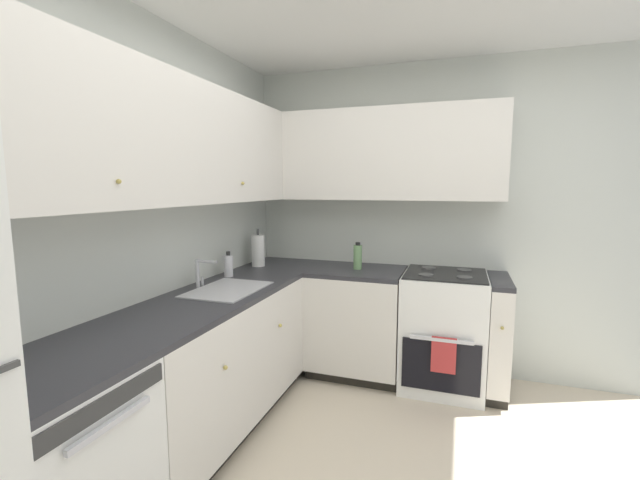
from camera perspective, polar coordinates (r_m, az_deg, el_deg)
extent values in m
cube|color=silver|center=(2.47, -27.29, 0.04)|extent=(3.79, 0.05, 2.57)
cube|color=silver|center=(3.58, 15.89, 2.62)|extent=(0.05, 3.24, 2.57)
cube|color=#333333|center=(1.73, -27.36, -19.47)|extent=(0.55, 0.01, 0.07)
cube|color=silver|center=(1.75, -26.87, -21.66)|extent=(0.36, 0.02, 0.02)
cube|color=silver|center=(2.81, -14.56, -15.68)|extent=(1.59, 0.60, 0.77)
cube|color=black|center=(3.02, -14.79, -23.09)|extent=(1.59, 0.54, 0.09)
sphere|color=tan|center=(2.33, -12.92, -16.80)|extent=(0.02, 0.02, 0.02)
sphere|color=tan|center=(2.90, -5.50, -11.68)|extent=(0.02, 0.02, 0.02)
cube|color=#2D2D33|center=(2.68, -14.87, -7.77)|extent=(2.80, 0.60, 0.03)
cube|color=silver|center=(3.51, 5.13, -10.74)|extent=(0.60, 0.74, 0.77)
cube|color=black|center=(3.69, 5.16, -16.94)|extent=(0.54, 0.74, 0.09)
cube|color=silver|center=(3.44, 23.30, -11.74)|extent=(0.60, 0.15, 0.77)
cube|color=black|center=(3.62, 22.90, -18.03)|extent=(0.54, 0.15, 0.09)
sphere|color=tan|center=(3.10, 23.88, -11.07)|extent=(0.02, 0.02, 0.02)
cube|color=#2D2D33|center=(3.41, 5.20, -4.31)|extent=(0.60, 0.74, 0.03)
cube|color=#2D2D33|center=(3.33, 23.65, -5.18)|extent=(0.60, 0.15, 0.03)
cube|color=white|center=(3.45, 16.66, -11.83)|extent=(0.64, 0.62, 0.89)
cube|color=black|center=(3.21, 16.31, -16.43)|extent=(0.02, 0.55, 0.38)
cube|color=silver|center=(3.11, 16.43, -13.09)|extent=(0.02, 0.43, 0.02)
cube|color=black|center=(3.33, 16.95, -4.46)|extent=(0.59, 0.60, 0.01)
cube|color=white|center=(3.62, 17.16, -2.43)|extent=(0.03, 0.60, 0.15)
cylinder|color=#4C4C4C|center=(3.19, 19.32, -4.89)|extent=(0.11, 0.11, 0.01)
cylinder|color=#4C4C4C|center=(3.20, 14.42, -4.67)|extent=(0.11, 0.11, 0.01)
cylinder|color=#4C4C4C|center=(3.47, 19.30, -3.93)|extent=(0.11, 0.11, 0.01)
cylinder|color=#4C4C4C|center=(3.47, 14.79, -3.73)|extent=(0.11, 0.11, 0.01)
cube|color=#B23333|center=(3.15, 16.70, -15.00)|extent=(0.02, 0.17, 0.26)
cube|color=silver|center=(2.56, -20.31, 12.64)|extent=(2.48, 0.32, 0.72)
sphere|color=tan|center=(2.02, -26.03, 7.29)|extent=(0.02, 0.02, 0.02)
sphere|color=tan|center=(2.90, -10.60, 7.71)|extent=(0.02, 0.02, 0.02)
cube|color=silver|center=(3.47, 7.00, 11.54)|extent=(0.32, 2.07, 0.72)
cube|color=#B7B7BC|center=(2.78, -12.60, -6.67)|extent=(0.55, 0.40, 0.01)
cube|color=gray|center=(2.80, -12.57, -7.64)|extent=(0.51, 0.36, 0.09)
cube|color=#99999E|center=(2.79, -12.58, -7.37)|extent=(0.02, 0.35, 0.06)
cylinder|color=silver|center=(2.89, -16.56, -4.43)|extent=(0.02, 0.02, 0.19)
cylinder|color=silver|center=(2.83, -15.38, -2.88)|extent=(0.02, 0.15, 0.02)
cylinder|color=silver|center=(2.94, -15.95, -5.49)|extent=(0.02, 0.02, 0.06)
cylinder|color=silver|center=(3.17, -12.53, -3.52)|extent=(0.07, 0.07, 0.16)
cylinder|color=#262626|center=(3.16, -12.58, -1.81)|extent=(0.03, 0.03, 0.03)
cylinder|color=white|center=(3.53, -8.55, -1.45)|extent=(0.11, 0.11, 0.27)
cylinder|color=#3F3F3F|center=(3.53, -8.55, -1.12)|extent=(0.02, 0.02, 0.33)
cylinder|color=#729E66|center=(3.39, 5.23, -2.38)|extent=(0.07, 0.07, 0.20)
cylinder|color=black|center=(3.37, 5.25, -0.53)|extent=(0.04, 0.04, 0.02)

